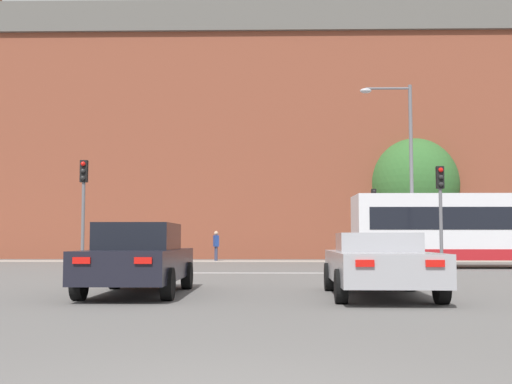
# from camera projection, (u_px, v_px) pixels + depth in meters

# --- Properties ---
(stop_line_strip) EXTENTS (9.68, 0.30, 0.01)m
(stop_line_strip) POSITION_uv_depth(u_px,v_px,m) (260.00, 273.00, 22.48)
(stop_line_strip) COLOR silver
(stop_line_strip) RESTS_ON ground_plane
(far_pavement) EXTENTS (70.75, 2.50, 0.01)m
(far_pavement) POSITION_uv_depth(u_px,v_px,m) (263.00, 261.00, 34.50)
(far_pavement) COLOR #A09B91
(far_pavement) RESTS_ON ground_plane
(brick_civic_building) EXTENTS (46.90, 13.40, 22.84)m
(brick_civic_building) POSITION_uv_depth(u_px,v_px,m) (234.00, 141.00, 45.06)
(brick_civic_building) COLOR brown
(brick_civic_building) RESTS_ON ground_plane
(car_saloon_left) EXTENTS (1.95, 4.71, 1.53)m
(car_saloon_left) POSITION_uv_depth(u_px,v_px,m) (139.00, 258.00, 13.86)
(car_saloon_left) COLOR black
(car_saloon_left) RESTS_ON ground_plane
(car_roadster_right) EXTENTS (2.13, 4.86, 1.32)m
(car_roadster_right) POSITION_uv_depth(u_px,v_px,m) (379.00, 264.00, 13.28)
(car_roadster_right) COLOR #9E9EA3
(car_roadster_right) RESTS_ON ground_plane
(bus_crossing_lead) EXTENTS (10.51, 2.69, 3.01)m
(bus_crossing_lead) POSITION_uv_depth(u_px,v_px,m) (482.00, 229.00, 26.52)
(bus_crossing_lead) COLOR silver
(bus_crossing_lead) RESTS_ON ground_plane
(traffic_light_near_left) EXTENTS (0.26, 0.31, 4.05)m
(traffic_light_near_left) POSITION_uv_depth(u_px,v_px,m) (83.00, 196.00, 23.21)
(traffic_light_near_left) COLOR slate
(traffic_light_near_left) RESTS_ON ground_plane
(traffic_light_near_right) EXTENTS (0.26, 0.31, 3.79)m
(traffic_light_near_right) POSITION_uv_depth(u_px,v_px,m) (441.00, 200.00, 22.81)
(traffic_light_near_right) COLOR slate
(traffic_light_near_right) RESTS_ON ground_plane
(traffic_light_far_right) EXTENTS (0.26, 0.31, 3.87)m
(traffic_light_far_right) POSITION_uv_depth(u_px,v_px,m) (374.00, 212.00, 34.22)
(traffic_light_far_right) COLOR slate
(traffic_light_far_right) RESTS_ON ground_plane
(street_lamp_junction) EXTENTS (2.28, 0.36, 7.97)m
(street_lamp_junction) POSITION_uv_depth(u_px,v_px,m) (403.00, 156.00, 27.99)
(street_lamp_junction) COLOR slate
(street_lamp_junction) RESTS_ON ground_plane
(pedestrian_waiting) EXTENTS (0.35, 0.45, 1.63)m
(pedestrian_waiting) POSITION_uv_depth(u_px,v_px,m) (216.00, 243.00, 35.15)
(pedestrian_waiting) COLOR #333851
(pedestrian_waiting) RESTS_ON ground_plane
(pedestrian_walking_east) EXTENTS (0.25, 0.41, 1.64)m
(pedestrian_walking_east) POSITION_uv_depth(u_px,v_px,m) (112.00, 244.00, 34.51)
(pedestrian_walking_east) COLOR black
(pedestrian_walking_east) RESTS_ON ground_plane
(tree_by_building) EXTENTS (5.38, 5.38, 7.30)m
(tree_by_building) POSITION_uv_depth(u_px,v_px,m) (414.00, 185.00, 38.76)
(tree_by_building) COLOR #4C3823
(tree_by_building) RESTS_ON ground_plane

